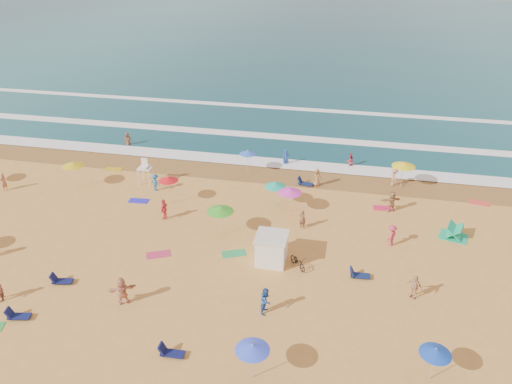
# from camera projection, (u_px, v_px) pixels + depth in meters

# --- Properties ---
(ground) EXTENTS (220.00, 220.00, 0.00)m
(ground) POSITION_uv_depth(u_px,v_px,m) (216.00, 245.00, 36.81)
(ground) COLOR gold
(ground) RESTS_ON ground
(ocean) EXTENTS (220.00, 140.00, 0.18)m
(ocean) POSITION_uv_depth(u_px,v_px,m) (320.00, 34.00, 109.47)
(ocean) COLOR #0C4756
(ocean) RESTS_ON ground
(wet_sand) EXTENTS (220.00, 220.00, 0.00)m
(wet_sand) POSITION_uv_depth(u_px,v_px,m) (251.00, 173.00, 47.62)
(wet_sand) COLOR olive
(wet_sand) RESTS_ON ground
(surf_foam) EXTENTS (200.00, 18.70, 0.05)m
(surf_foam) POSITION_uv_depth(u_px,v_px,m) (268.00, 138.00, 55.21)
(surf_foam) COLOR white
(surf_foam) RESTS_ON ground
(cabana) EXTENTS (2.00, 2.00, 2.00)m
(cabana) POSITION_uv_depth(u_px,v_px,m) (272.00, 249.00, 34.54)
(cabana) COLOR white
(cabana) RESTS_ON ground
(cabana_roof) EXTENTS (2.20, 2.20, 0.12)m
(cabana_roof) POSITION_uv_depth(u_px,v_px,m) (272.00, 237.00, 34.04)
(cabana_roof) COLOR silver
(cabana_roof) RESTS_ON cabana
(bicycle) EXTENTS (1.61, 1.75, 0.93)m
(bicycle) POSITION_uv_depth(u_px,v_px,m) (298.00, 262.00, 34.19)
(bicycle) COLOR black
(bicycle) RESTS_ON ground
(lifeguard_stand) EXTENTS (1.20, 1.20, 2.10)m
(lifeguard_stand) POSITION_uv_depth(u_px,v_px,m) (146.00, 173.00, 45.22)
(lifeguard_stand) COLOR white
(lifeguard_stand) RESTS_ON ground
(beach_umbrellas) EXTENTS (54.23, 28.76, 0.77)m
(beach_umbrellas) POSITION_uv_depth(u_px,v_px,m) (242.00, 215.00, 36.35)
(beach_umbrellas) COLOR blue
(beach_umbrellas) RESTS_ON ground
(loungers) EXTENTS (57.83, 22.62, 0.34)m
(loungers) POSITION_uv_depth(u_px,v_px,m) (240.00, 279.00, 32.95)
(loungers) COLOR #0F194C
(loungers) RESTS_ON ground
(towels) EXTENTS (39.22, 26.13, 0.03)m
(towels) POSITION_uv_depth(u_px,v_px,m) (201.00, 252.00, 35.96)
(towels) COLOR red
(towels) RESTS_ON ground
(beachgoers) EXTENTS (35.36, 26.11, 2.14)m
(beachgoers) POSITION_uv_depth(u_px,v_px,m) (249.00, 213.00, 39.29)
(beachgoers) COLOR tan
(beachgoers) RESTS_ON ground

